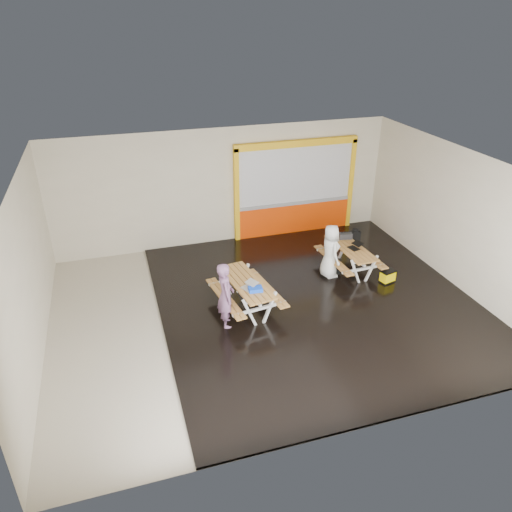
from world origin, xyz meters
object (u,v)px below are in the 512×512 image
object	(u,v)px
laptop_left	(249,286)
blue_pouch	(255,289)
person_left	(226,295)
fluke_bag	(388,276)
person_right	(330,251)
dark_case	(332,271)
picnic_table_right	(350,253)
laptop_right	(355,247)
backpack	(355,237)
toolbox	(345,236)
picnic_table_left	(246,288)

from	to	relation	value
laptop_left	blue_pouch	xyz separation A→B (m)	(0.10, -0.16, -0.00)
person_left	fluke_bag	world-z (taller)	person_left
person_right	dark_case	size ratio (longest dim) A/B	3.75
person_right	dark_case	world-z (taller)	person_right
picnic_table_right	blue_pouch	distance (m)	3.45
person_left	person_right	size ratio (longest dim) A/B	1.08
laptop_left	laptop_right	world-z (taller)	laptop_left
laptop_right	blue_pouch	world-z (taller)	laptop_right
person_left	laptop_right	size ratio (longest dim) A/B	3.91
person_right	backpack	world-z (taller)	person_right
toolbox	dark_case	xyz separation A→B (m)	(-0.62, -0.56, -0.70)
laptop_left	blue_pouch	world-z (taller)	laptop_left
picnic_table_right	laptop_left	size ratio (longest dim) A/B	4.48
person_right	backpack	bearing A→B (deg)	-56.22
picnic_table_left	laptop_left	size ratio (longest dim) A/B	4.93
laptop_right	laptop_left	bearing A→B (deg)	-160.18
laptop_left	dark_case	size ratio (longest dim) A/B	1.09
picnic_table_left	laptop_right	xyz separation A→B (m)	(3.29, 0.88, 0.19)
toolbox	backpack	distance (m)	0.44
dark_case	person_right	bearing A→B (deg)	-147.81
picnic_table_right	laptop_left	world-z (taller)	laptop_left
person_right	blue_pouch	xyz separation A→B (m)	(-2.46, -1.32, 0.05)
picnic_table_left	backpack	size ratio (longest dim) A/B	4.54
picnic_table_right	person_right	bearing A→B (deg)	-169.48
fluke_bag	laptop_left	bearing A→B (deg)	-174.43
person_right	blue_pouch	size ratio (longest dim) A/B	4.76
picnic_table_left	dark_case	world-z (taller)	picnic_table_left
dark_case	fluke_bag	bearing A→B (deg)	-36.21
toolbox	fluke_bag	xyz separation A→B (m)	(0.56, -1.43, -0.61)
picnic_table_left	toolbox	distance (m)	3.64
picnic_table_right	person_right	world-z (taller)	person_right
person_right	laptop_left	distance (m)	2.81
person_right	backpack	size ratio (longest dim) A/B	3.16
person_right	laptop_left	size ratio (longest dim) A/B	3.43
person_right	laptop_left	bearing A→B (deg)	112.79
picnic_table_right	blue_pouch	world-z (taller)	blue_pouch
toolbox	backpack	xyz separation A→B (m)	(0.39, 0.16, -0.15)
picnic_table_right	laptop_right	distance (m)	0.25
blue_pouch	backpack	size ratio (longest dim) A/B	0.66
laptop_right	dark_case	xyz separation A→B (m)	(-0.60, 0.05, -0.66)
picnic_table_left	laptop_right	bearing A→B (deg)	15.03
picnic_table_left	blue_pouch	bearing A→B (deg)	-79.29
person_left	fluke_bag	xyz separation A→B (m)	(4.49, 0.58, -0.60)
person_left	laptop_left	xyz separation A→B (m)	(0.60, 0.20, 0.01)
person_right	dark_case	distance (m)	0.67
person_right	fluke_bag	distance (m)	1.63
laptop_left	fluke_bag	world-z (taller)	laptop_left
person_left	laptop_left	distance (m)	0.64
laptop_left	blue_pouch	size ratio (longest dim) A/B	1.39
laptop_right	dark_case	bearing A→B (deg)	174.89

